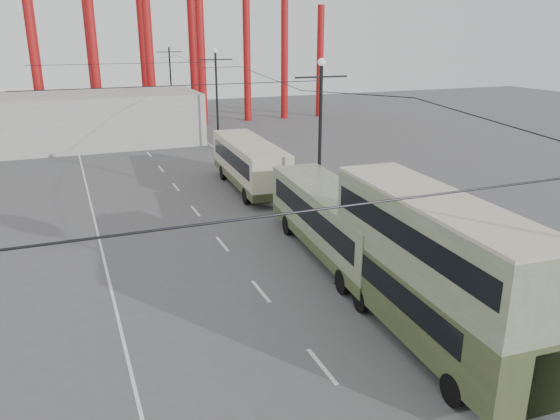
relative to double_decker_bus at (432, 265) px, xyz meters
name	(u,v)px	position (x,y,z in m)	size (l,w,h in m)	color
road_markings	(207,222)	(-3.96, 15.76, -3.05)	(12.52, 120.00, 0.01)	silver
lamp_post_mid	(320,141)	(2.50, 14.06, 1.62)	(3.20, 0.44, 9.32)	black
lamp_post_far	(217,100)	(2.50, 36.06, 1.62)	(3.20, 0.44, 9.32)	black
lamp_post_distant	(171,81)	(2.50, 58.06, 1.62)	(3.20, 0.44, 9.32)	black
fairground_shed	(85,119)	(-9.10, 43.06, -0.56)	(22.00, 10.00, 5.00)	gray
double_decker_bus	(432,265)	(0.00, 0.00, 0.00)	(3.14, 10.29, 5.46)	#354224
single_decker_green	(334,220)	(0.62, 8.48, -1.17)	(3.63, 11.99, 3.34)	#667555
single_decker_cream	(249,163)	(0.76, 21.72, -1.15)	(3.30, 11.01, 3.38)	#B9B295
pedestrian	(338,265)	(-0.63, 5.56, -2.17)	(0.65, 0.42, 1.78)	black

